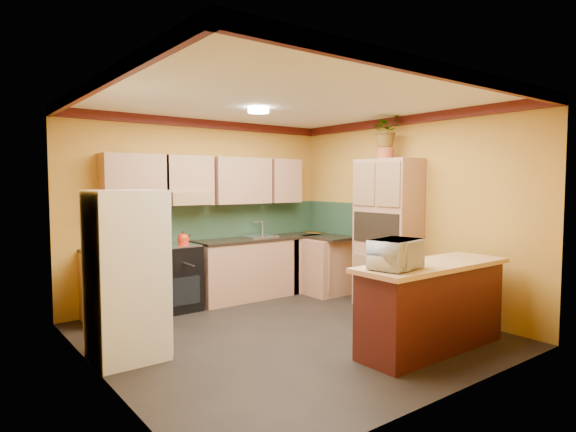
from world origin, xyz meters
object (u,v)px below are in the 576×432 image
object	(u,v)px
base_cabinets_back	(216,274)
microwave	(396,254)
stove	(176,278)
pantry	(387,234)
fridge	(126,275)
breakfast_bar	(432,309)

from	to	relation	value
base_cabinets_back	microwave	world-z (taller)	microwave
stove	microwave	size ratio (longest dim) A/B	1.73
base_cabinets_back	pantry	xyz separation A→B (m)	(1.82, -1.68, 0.61)
fridge	microwave	size ratio (longest dim) A/B	3.22
base_cabinets_back	microwave	size ratio (longest dim) A/B	6.92
base_cabinets_back	breakfast_bar	distance (m)	3.25
fridge	breakfast_bar	size ratio (longest dim) A/B	0.94
pantry	microwave	xyz separation A→B (m)	(-1.53, -1.45, 0.03)
microwave	breakfast_bar	bearing A→B (deg)	-12.35
base_cabinets_back	breakfast_bar	bearing A→B (deg)	-74.31
stove	fridge	distance (m)	1.88
microwave	stove	bearing A→B (deg)	93.91
microwave	pantry	bearing A→B (deg)	31.06
fridge	pantry	bearing A→B (deg)	-3.98
base_cabinets_back	pantry	bearing A→B (deg)	-42.75
base_cabinets_back	fridge	distance (m)	2.32
breakfast_bar	base_cabinets_back	bearing A→B (deg)	105.69
base_cabinets_back	pantry	distance (m)	2.55
stove	base_cabinets_back	bearing A→B (deg)	0.00
pantry	breakfast_bar	xyz separation A→B (m)	(-0.94, -1.45, -0.61)
base_cabinets_back	stove	bearing A→B (deg)	-180.00
breakfast_bar	microwave	xyz separation A→B (m)	(-0.59, 0.00, 0.64)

